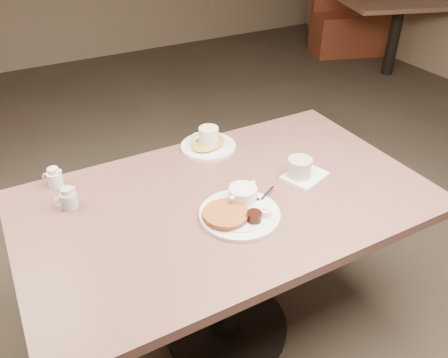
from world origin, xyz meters
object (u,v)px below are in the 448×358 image
coffee_mug_near (300,169)px  creamer_left (68,199)px  hash_plate (208,145)px  booth_back_right (365,17)px  diner_table (226,232)px  coffee_mug_far (208,138)px  main_plate (239,209)px  creamer_right (54,178)px

coffee_mug_near → creamer_left: (-0.83, 0.25, -0.01)m
hash_plate → booth_back_right: (3.17, 2.31, -0.35)m
creamer_left → booth_back_right: size_ratio=0.06×
diner_table → booth_back_right: booth_back_right is taller
coffee_mug_near → coffee_mug_far: bearing=118.5°
booth_back_right → main_plate: bearing=-139.8°
coffee_mug_far → hash_plate: coffee_mug_far is taller
coffee_mug_far → hash_plate: size_ratio=0.41×
diner_table → creamer_right: (-0.54, 0.38, 0.21)m
main_plate → creamer_left: 0.61m
coffee_mug_far → creamer_right: bearing=177.8°
creamer_left → creamer_right: same height
creamer_right → booth_back_right: bearing=31.0°
diner_table → creamer_left: 0.60m
main_plate → booth_back_right: 4.32m
creamer_left → booth_back_right: bearing=32.8°
coffee_mug_near → booth_back_right: size_ratio=0.09×
coffee_mug_near → creamer_right: size_ratio=1.78×
coffee_mug_far → creamer_left: (-0.63, -0.13, -0.01)m
main_plate → coffee_mug_near: (0.32, 0.08, 0.02)m
coffee_mug_near → hash_plate: (-0.20, 0.38, -0.03)m
hash_plate → main_plate: bearing=-104.1°
coffee_mug_near → booth_back_right: 4.02m
creamer_left → booth_back_right: booth_back_right is taller
diner_table → coffee_mug_far: size_ratio=11.47×
main_plate → coffee_mug_near: coffee_mug_near is taller
main_plate → creamer_left: size_ratio=4.17×
main_plate → hash_plate: main_plate is taller
coffee_mug_near → creamer_left: size_ratio=1.57×
creamer_right → booth_back_right: (3.81, 2.29, -0.38)m
creamer_left → coffee_mug_near: bearing=-16.5°
main_plate → hash_plate: bearing=75.9°
creamer_right → hash_plate: bearing=-1.9°
coffee_mug_far → creamer_left: coffee_mug_far is taller
coffee_mug_far → main_plate: bearing=-104.0°
main_plate → coffee_mug_near: size_ratio=2.65×
booth_back_right → hash_plate: bearing=-143.9°
creamer_right → hash_plate: size_ratio=0.25×
main_plate → creamer_left: (-0.51, 0.33, 0.01)m
creamer_right → hash_plate: (0.64, -0.02, -0.02)m
diner_table → main_plate: 0.22m
coffee_mug_far → hash_plate: bearing=57.7°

